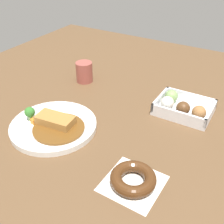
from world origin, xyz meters
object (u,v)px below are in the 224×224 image
Objects in this scene: coffee_mug at (84,72)px; donut_box at (182,107)px; curry_plate at (54,125)px; chocolate_ring_donut at (133,179)px.

donut_box is at bearing -3.63° from coffee_mug.
curry_plate is 0.32m from chocolate_ring_donut.
coffee_mug is at bearing 137.22° from chocolate_ring_donut.
coffee_mug is at bearing 108.57° from curry_plate.
donut_box is 0.42m from coffee_mug.
curry_plate is at bearing -137.33° from donut_box.
chocolate_ring_donut is at bearing -89.74° from donut_box.
donut_box is 0.36m from chocolate_ring_donut.
curry_plate is 0.43m from donut_box.
chocolate_ring_donut is 1.73× the size of coffee_mug.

